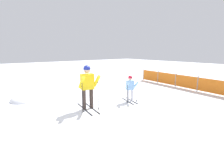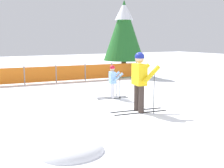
% 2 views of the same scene
% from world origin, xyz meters
% --- Properties ---
extents(ground_plane, '(60.00, 60.00, 0.00)m').
position_xyz_m(ground_plane, '(0.00, 0.00, 0.00)').
color(ground_plane, white).
extents(skier_adult, '(1.75, 0.84, 1.82)m').
position_xyz_m(skier_adult, '(0.16, -0.05, 1.09)').
color(skier_adult, black).
rests_on(skier_adult, ground_plane).
extents(skier_child, '(1.19, 0.63, 1.24)m').
position_xyz_m(skier_child, '(0.45, 2.08, 0.73)').
color(skier_child, black).
rests_on(skier_child, ground_plane).
extents(safety_fence, '(7.79, 0.80, 0.91)m').
position_xyz_m(safety_fence, '(0.62, 6.73, 0.45)').
color(safety_fence, gray).
rests_on(safety_fence, ground_plane).
extents(snow_mound, '(1.31, 1.11, 0.52)m').
position_xyz_m(snow_mound, '(-2.80, -1.95, 0.00)').
color(snow_mound, white).
rests_on(snow_mound, ground_plane).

